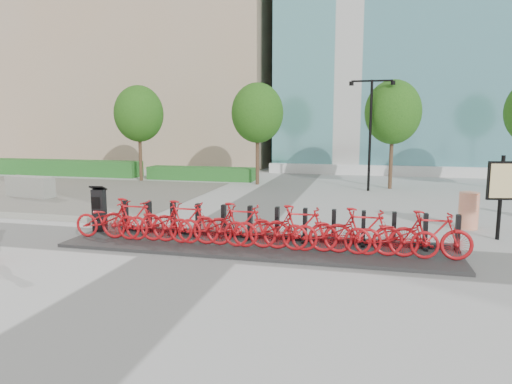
% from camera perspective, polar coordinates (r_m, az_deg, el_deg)
% --- Properties ---
extents(ground, '(120.00, 120.00, 0.00)m').
position_cam_1_polar(ground, '(11.54, -6.66, -6.80)').
color(ground, '#A4A4A3').
extents(gravel_patch, '(14.00, 14.00, 0.00)m').
position_cam_1_polar(gravel_patch, '(22.50, -24.62, -0.05)').
color(gravel_patch, '#54524A').
rests_on(gravel_patch, ground).
extents(hedge_a, '(10.00, 1.40, 0.90)m').
position_cam_1_polar(hedge_a, '(30.00, -23.01, 2.83)').
color(hedge_a, '#186316').
rests_on(hedge_a, ground).
extents(hedge_b, '(6.00, 1.20, 0.70)m').
position_cam_1_polar(hedge_b, '(25.39, -6.89, 2.32)').
color(hedge_b, '#186316').
rests_on(hedge_b, ground).
extents(tree_0, '(2.60, 2.60, 5.10)m').
position_cam_1_polar(tree_0, '(25.40, -14.43, 9.44)').
color(tree_0, brown).
rests_on(tree_0, ground).
extents(tree_1, '(2.60, 2.60, 5.10)m').
position_cam_1_polar(tree_1, '(23.08, 0.18, 9.83)').
color(tree_1, brown).
rests_on(tree_1, ground).
extents(tree_2, '(2.60, 2.60, 5.10)m').
position_cam_1_polar(tree_2, '(22.46, 16.75, 9.52)').
color(tree_2, brown).
rests_on(tree_2, ground).
extents(streetlamp, '(2.00, 0.20, 5.00)m').
position_cam_1_polar(streetlamp, '(21.42, 14.13, 8.47)').
color(streetlamp, black).
rests_on(streetlamp, ground).
extents(dock_pad, '(9.60, 2.40, 0.08)m').
position_cam_1_polar(dock_pad, '(11.43, 0.03, -6.67)').
color(dock_pad, '#2A2A2A').
rests_on(dock_pad, ground).
extents(dock_rail_posts, '(8.74, 0.50, 0.85)m').
position_cam_1_polar(dock_rail_posts, '(11.69, 2.59, -4.00)').
color(dock_rail_posts, black).
rests_on(dock_rail_posts, dock_pad).
extents(bike_0, '(1.84, 0.64, 0.97)m').
position_cam_1_polar(bike_0, '(12.50, -18.05, -3.32)').
color(bike_0, '#AF0F14').
rests_on(bike_0, dock_pad).
extents(bike_1, '(1.79, 0.51, 1.07)m').
position_cam_1_polar(bike_1, '(12.12, -15.16, -3.29)').
color(bike_1, '#AF0F14').
rests_on(bike_1, dock_pad).
extents(bike_2, '(1.84, 0.64, 0.97)m').
position_cam_1_polar(bike_2, '(11.81, -12.08, -3.76)').
color(bike_2, '#AF0F14').
rests_on(bike_2, dock_pad).
extents(bike_3, '(1.79, 0.51, 1.07)m').
position_cam_1_polar(bike_3, '(11.51, -8.86, -3.72)').
color(bike_3, '#AF0F14').
rests_on(bike_3, dock_pad).
extents(bike_4, '(1.84, 0.64, 0.97)m').
position_cam_1_polar(bike_4, '(11.26, -5.46, -4.20)').
color(bike_4, '#AF0F14').
rests_on(bike_4, dock_pad).
extents(bike_5, '(1.79, 0.51, 1.07)m').
position_cam_1_polar(bike_5, '(11.04, -1.92, -4.14)').
color(bike_5, '#AF0F14').
rests_on(bike_5, dock_pad).
extents(bike_6, '(1.84, 0.64, 0.97)m').
position_cam_1_polar(bike_6, '(10.88, 1.75, -4.61)').
color(bike_6, '#AF0F14').
rests_on(bike_6, dock_pad).
extents(bike_7, '(1.79, 0.51, 1.07)m').
position_cam_1_polar(bike_7, '(10.75, 5.51, -4.52)').
color(bike_7, '#AF0F14').
rests_on(bike_7, dock_pad).
extents(bike_8, '(1.84, 0.64, 0.97)m').
position_cam_1_polar(bike_8, '(10.69, 9.35, -4.96)').
color(bike_8, '#AF0F14').
rests_on(bike_8, dock_pad).
extents(bike_9, '(1.79, 0.51, 1.07)m').
position_cam_1_polar(bike_9, '(10.65, 13.23, -4.83)').
color(bike_9, '#AF0F14').
rests_on(bike_9, dock_pad).
extents(bike_10, '(1.84, 0.64, 0.97)m').
position_cam_1_polar(bike_10, '(10.68, 17.10, -5.23)').
color(bike_10, '#AF0F14').
rests_on(bike_10, dock_pad).
extents(bike_11, '(1.79, 0.51, 1.07)m').
position_cam_1_polar(bike_11, '(10.74, 20.96, -5.06)').
color(bike_11, '#AF0F14').
rests_on(bike_11, dock_pad).
extents(kiosk, '(0.43, 0.38, 1.28)m').
position_cam_1_polar(kiosk, '(13.41, -19.01, -2.02)').
color(kiosk, black).
rests_on(kiosk, dock_pad).
extents(construction_barrel, '(0.68, 0.68, 1.07)m').
position_cam_1_polar(construction_barrel, '(14.70, 25.03, -2.10)').
color(construction_barrel, '#FB4603').
rests_on(construction_barrel, ground).
extents(jersey_barrier, '(2.30, 0.97, 0.86)m').
position_cam_1_polar(jersey_barrier, '(21.40, -26.39, 0.59)').
color(jersey_barrier, gray).
rests_on(jersey_barrier, ground).
extents(map_sign, '(0.74, 0.27, 2.23)m').
position_cam_1_polar(map_sign, '(13.48, 28.34, 0.85)').
color(map_sign, black).
rests_on(map_sign, ground).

